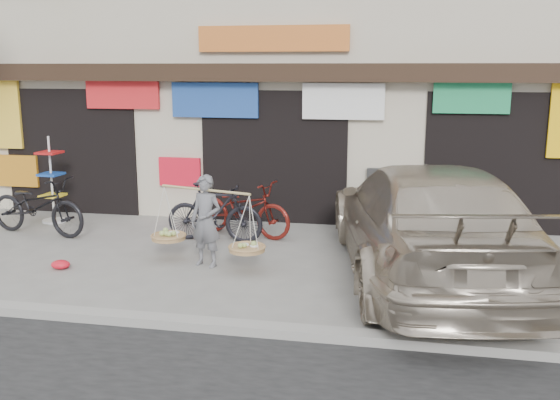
% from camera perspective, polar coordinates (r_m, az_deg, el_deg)
% --- Properties ---
extents(ground, '(70.00, 70.00, 0.00)m').
position_cam_1_polar(ground, '(9.74, -4.72, -6.90)').
color(ground, gray).
rests_on(ground, ground).
extents(kerb, '(70.00, 0.25, 0.12)m').
position_cam_1_polar(kerb, '(7.94, -8.70, -11.06)').
color(kerb, gray).
rests_on(kerb, ground).
extents(shophouse_block, '(14.00, 6.32, 7.00)m').
position_cam_1_polar(shophouse_block, '(15.48, 1.64, 13.15)').
color(shophouse_block, '#C2B69D').
rests_on(shophouse_block, ground).
extents(street_vendor, '(2.01, 0.96, 1.49)m').
position_cam_1_polar(street_vendor, '(10.06, -6.78, -2.28)').
color(street_vendor, slate).
rests_on(street_vendor, ground).
extents(bike_0, '(2.25, 1.13, 1.13)m').
position_cam_1_polar(bike_0, '(12.76, -21.30, -0.48)').
color(bike_0, black).
rests_on(bike_0, ground).
extents(bike_1, '(1.84, 0.58, 1.09)m').
position_cam_1_polar(bike_1, '(11.47, -6.01, -1.15)').
color(bike_1, black).
rests_on(bike_1, ground).
extents(bike_2, '(2.15, 1.26, 1.07)m').
position_cam_1_polar(bike_2, '(11.84, -3.44, -0.75)').
color(bike_2, '#601510').
rests_on(bike_2, ground).
extents(suv, '(3.50, 6.42, 1.77)m').
position_cam_1_polar(suv, '(9.65, 13.30, -1.91)').
color(suv, '#B5A691').
rests_on(suv, ground).
extents(display_rack, '(0.49, 0.49, 1.79)m').
position_cam_1_polar(display_rack, '(13.67, -20.12, 1.05)').
color(display_rack, silver).
rests_on(display_rack, ground).
extents(red_bag, '(0.31, 0.25, 0.14)m').
position_cam_1_polar(red_bag, '(10.60, -19.43, -5.59)').
color(red_bag, red).
rests_on(red_bag, ground).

